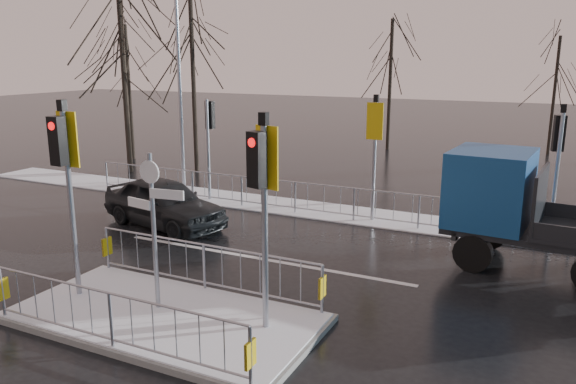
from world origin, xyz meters
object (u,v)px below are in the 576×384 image
at_px(car_far_lane, 164,202).
at_px(traffic_island, 163,302).
at_px(flatbed_truck, 526,207).
at_px(street_lamp_left, 180,69).

bearing_deg(car_far_lane, traffic_island, -128.87).
xyz_separation_m(flatbed_truck, street_lamp_left, (-12.37, 3.35, 3.02)).
bearing_deg(car_far_lane, flatbed_truck, -70.44).
bearing_deg(street_lamp_left, traffic_island, -55.93).
height_order(traffic_island, car_far_lane, traffic_island).
distance_m(car_far_lane, flatbed_truck, 9.96).
distance_m(traffic_island, flatbed_truck, 8.62).
xyz_separation_m(traffic_island, street_lamp_left, (-6.42, 9.49, 4.10)).
bearing_deg(traffic_island, car_far_lane, 127.90).
bearing_deg(traffic_island, flatbed_truck, 45.91).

